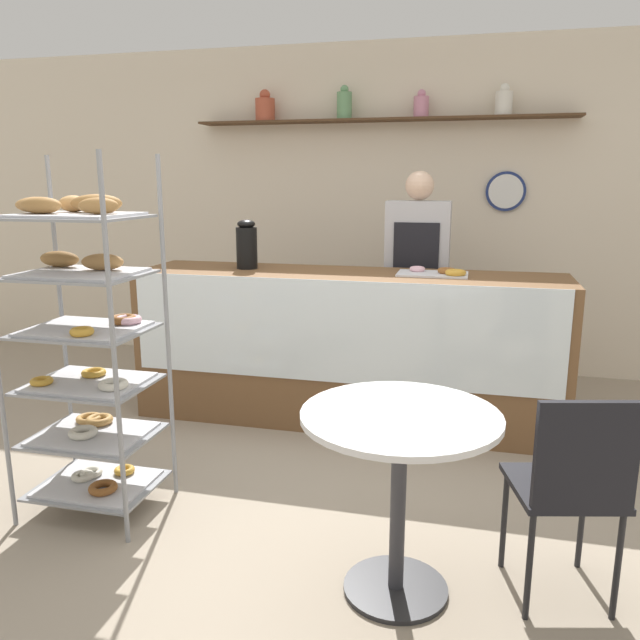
{
  "coord_description": "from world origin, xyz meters",
  "views": [
    {
      "loc": [
        0.8,
        -2.8,
        1.6
      ],
      "look_at": [
        0.0,
        0.41,
        0.85
      ],
      "focal_mm": 35.0,
      "sensor_mm": 36.0,
      "label": 1
    }
  ],
  "objects_px": {
    "pastry_rack": "(87,339)",
    "cafe_table": "(399,458)",
    "cafe_chair": "(573,479)",
    "person_worker": "(416,279)",
    "coffee_carafe": "(247,245)",
    "donut_tray_counter": "(438,273)"
  },
  "relations": [
    {
      "from": "pastry_rack",
      "to": "donut_tray_counter",
      "type": "bearing_deg",
      "value": 44.41
    },
    {
      "from": "person_worker",
      "to": "cafe_chair",
      "type": "bearing_deg",
      "value": -70.19
    },
    {
      "from": "coffee_carafe",
      "to": "donut_tray_counter",
      "type": "height_order",
      "value": "coffee_carafe"
    },
    {
      "from": "cafe_chair",
      "to": "donut_tray_counter",
      "type": "height_order",
      "value": "donut_tray_counter"
    },
    {
      "from": "person_worker",
      "to": "cafe_chair",
      "type": "xyz_separation_m",
      "value": [
        0.79,
        -2.19,
        -0.38
      ]
    },
    {
      "from": "coffee_carafe",
      "to": "pastry_rack",
      "type": "bearing_deg",
      "value": -99.44
    },
    {
      "from": "cafe_table",
      "to": "cafe_chair",
      "type": "height_order",
      "value": "cafe_chair"
    },
    {
      "from": "person_worker",
      "to": "coffee_carafe",
      "type": "bearing_deg",
      "value": -157.56
    },
    {
      "from": "cafe_table",
      "to": "coffee_carafe",
      "type": "distance_m",
      "value": 2.28
    },
    {
      "from": "cafe_table",
      "to": "donut_tray_counter",
      "type": "bearing_deg",
      "value": 89.55
    },
    {
      "from": "cafe_table",
      "to": "cafe_chair",
      "type": "distance_m",
      "value": 0.63
    },
    {
      "from": "cafe_chair",
      "to": "person_worker",
      "type": "bearing_deg",
      "value": -83.87
    },
    {
      "from": "pastry_rack",
      "to": "cafe_table",
      "type": "relative_size",
      "value": 2.27
    },
    {
      "from": "cafe_chair",
      "to": "coffee_carafe",
      "type": "distance_m",
      "value": 2.65
    },
    {
      "from": "coffee_carafe",
      "to": "donut_tray_counter",
      "type": "relative_size",
      "value": 0.75
    },
    {
      "from": "person_worker",
      "to": "cafe_table",
      "type": "relative_size",
      "value": 2.2
    },
    {
      "from": "person_worker",
      "to": "donut_tray_counter",
      "type": "xyz_separation_m",
      "value": [
        0.17,
        -0.46,
        0.12
      ]
    },
    {
      "from": "cafe_table",
      "to": "cafe_chair",
      "type": "xyz_separation_m",
      "value": [
        0.63,
        0.07,
        -0.04
      ]
    },
    {
      "from": "donut_tray_counter",
      "to": "coffee_carafe",
      "type": "bearing_deg",
      "value": -179.87
    },
    {
      "from": "pastry_rack",
      "to": "coffee_carafe",
      "type": "distance_m",
      "value": 1.55
    },
    {
      "from": "pastry_rack",
      "to": "cafe_table",
      "type": "bearing_deg",
      "value": -11.03
    },
    {
      "from": "cafe_chair",
      "to": "donut_tray_counter",
      "type": "relative_size",
      "value": 1.95
    }
  ]
}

